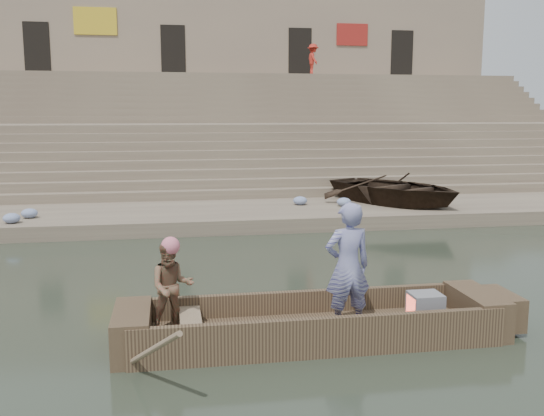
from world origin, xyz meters
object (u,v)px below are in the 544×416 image
object	(u,v)px
television	(425,306)
pedestrian	(313,59)
standing_man	(348,267)
rowing_man	(172,287)
main_rowboat	(313,333)
beached_rowboat	(395,189)

from	to	relation	value
television	pedestrian	distance (m)	24.25
pedestrian	television	bearing A→B (deg)	167.79
standing_man	rowing_man	distance (m)	2.49
standing_man	pedestrian	world-z (taller)	pedestrian
main_rowboat	television	xyz separation A→B (m)	(1.71, 0.00, 0.31)
television	pedestrian	world-z (taller)	pedestrian
standing_man	beached_rowboat	size ratio (longest dim) A/B	0.39
beached_rowboat	pedestrian	size ratio (longest dim) A/B	2.92
main_rowboat	standing_man	size ratio (longest dim) A/B	2.73
beached_rowboat	rowing_man	bearing A→B (deg)	-155.36
main_rowboat	television	size ratio (longest dim) A/B	10.87
beached_rowboat	pedestrian	distance (m)	14.34
rowing_man	pedestrian	xyz separation A→B (m)	(7.56, 23.13, 5.13)
pedestrian	rowing_man	bearing A→B (deg)	159.09
television	beached_rowboat	distance (m)	10.46
standing_man	beached_rowboat	bearing A→B (deg)	-119.66
rowing_man	television	size ratio (longest dim) A/B	2.80
standing_man	rowing_man	bearing A→B (deg)	-13.10
main_rowboat	beached_rowboat	distance (m)	11.14
main_rowboat	beached_rowboat	bearing A→B (deg)	62.89
main_rowboat	pedestrian	world-z (taller)	pedestrian
main_rowboat	pedestrian	bearing A→B (deg)	76.57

